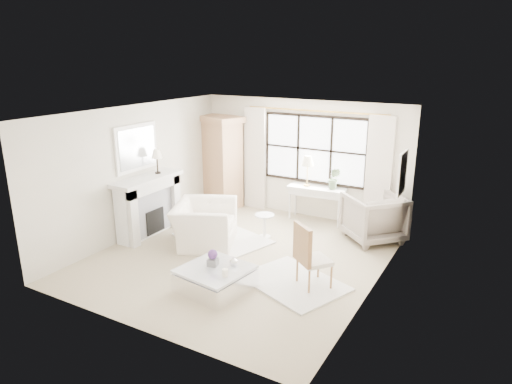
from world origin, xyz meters
TOP-DOWN VIEW (x-y plane):
  - floor at (0.00, 0.00)m, footprint 5.50×5.50m
  - ceiling at (0.00, 0.00)m, footprint 5.50×5.50m
  - wall_back at (0.00, 2.75)m, footprint 5.00×0.00m
  - wall_front at (0.00, -2.75)m, footprint 5.00×0.00m
  - wall_left at (-2.50, 0.00)m, footprint 0.00×5.50m
  - wall_right at (2.50, 0.00)m, footprint 0.00×5.50m
  - window_pane at (0.30, 2.73)m, footprint 2.40×0.02m
  - window_frame at (0.30, 2.72)m, footprint 2.50×0.04m
  - curtain_rod at (0.30, 2.67)m, footprint 3.30×0.04m
  - curtain_left at (-1.20, 2.65)m, footprint 0.55×0.10m
  - curtain_right at (1.80, 2.65)m, footprint 0.55×0.10m
  - fireplace at (-2.27, 0.00)m, footprint 0.58×1.66m
  - mirror_frame at (-2.47, 0.00)m, footprint 0.05×1.15m
  - mirror_glass at (-2.44, 0.00)m, footprint 0.02×1.00m
  - art_frame at (2.47, 1.70)m, footprint 0.04×0.62m
  - art_canvas at (2.45, 1.70)m, footprint 0.01×0.52m
  - mantel_lamp at (-2.23, 0.32)m, footprint 0.22×0.22m
  - armoire at (-2.04, 2.42)m, footprint 1.30×1.05m
  - console_table at (0.49, 2.49)m, footprint 1.33×0.53m
  - console_lamp at (0.25, 2.48)m, footprint 0.28×0.28m
  - orchid_plant at (0.88, 2.50)m, footprint 0.28×0.24m
  - side_table at (-0.06, 1.03)m, footprint 0.40×0.40m
  - rug_left at (-0.77, 0.53)m, footprint 2.13×1.78m
  - rug_right at (1.31, -0.48)m, footprint 1.96×1.73m
  - club_armchair at (-0.93, 0.14)m, footprint 1.57×1.65m
  - wingback_chair at (1.93, 2.02)m, footprint 1.49×1.49m
  - french_chair at (1.63, -0.44)m, footprint 0.68×0.68m
  - coffee_table at (0.30, -1.29)m, footprint 1.13×1.13m
  - planter_box at (0.22, -1.23)m, footprint 0.19×0.19m
  - planter_flowers at (0.22, -1.23)m, footprint 0.16×0.16m
  - pillar_candle at (0.60, -1.45)m, footprint 0.09×0.09m
  - coffee_vase at (0.50, -1.06)m, footprint 0.16×0.16m

SIDE VIEW (x-z plane):
  - floor at x=0.00m, z-range 0.00..0.00m
  - rug_right at x=1.31m, z-range 0.00..0.03m
  - rug_left at x=-0.77m, z-range 0.00..0.03m
  - coffee_table at x=0.30m, z-range -0.01..0.37m
  - french_chair at x=1.63m, z-range -0.23..0.85m
  - side_table at x=-0.06m, z-range 0.08..0.58m
  - console_table at x=0.49m, z-range 0.00..0.80m
  - club_armchair at x=-0.93m, z-range 0.00..0.85m
  - planter_box at x=0.22m, z-range 0.38..0.50m
  - pillar_candle at x=0.60m, z-range 0.38..0.50m
  - coffee_vase at x=0.50m, z-range 0.38..0.53m
  - wingback_chair at x=1.93m, z-range 0.00..0.97m
  - planter_flowers at x=0.22m, z-range 0.50..0.66m
  - fireplace at x=-2.27m, z-range 0.02..1.28m
  - orchid_plant at x=0.88m, z-range 0.80..1.29m
  - armoire at x=-2.04m, z-range 0.02..2.26m
  - curtain_left at x=-1.20m, z-range 0.00..2.47m
  - curtain_right at x=1.80m, z-range 0.00..2.47m
  - wall_left at x=-2.50m, z-range -1.40..4.10m
  - wall_right at x=2.50m, z-range -1.40..4.10m
  - wall_back at x=0.00m, z-range -1.15..3.85m
  - wall_front at x=0.00m, z-range -1.15..3.85m
  - console_lamp at x=0.25m, z-range 1.01..1.70m
  - art_frame at x=2.47m, z-range 1.14..1.96m
  - art_canvas at x=2.45m, z-range 1.19..1.91m
  - window_pane at x=0.30m, z-range 0.85..2.35m
  - window_frame at x=0.30m, z-range 0.85..2.35m
  - mantel_lamp at x=-2.23m, z-range 1.40..1.91m
  - mirror_frame at x=-2.47m, z-range 1.37..2.31m
  - mirror_glass at x=-2.44m, z-range 1.44..2.24m
  - curtain_rod at x=0.30m, z-range 2.45..2.49m
  - ceiling at x=0.00m, z-range 2.70..2.70m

